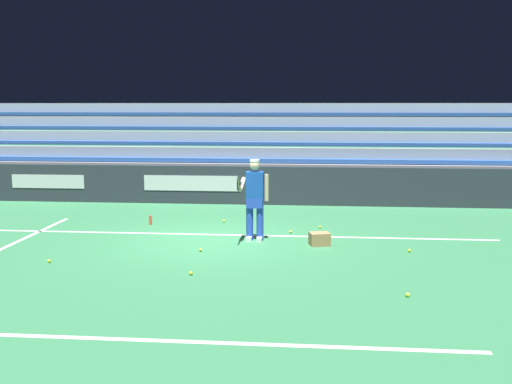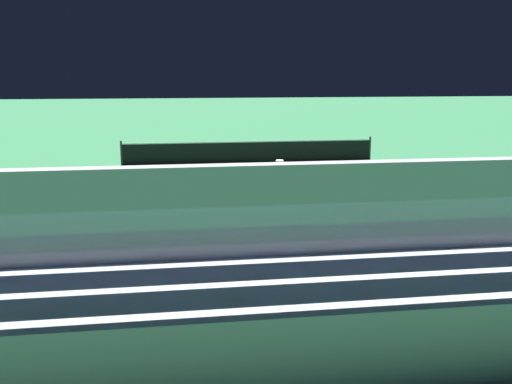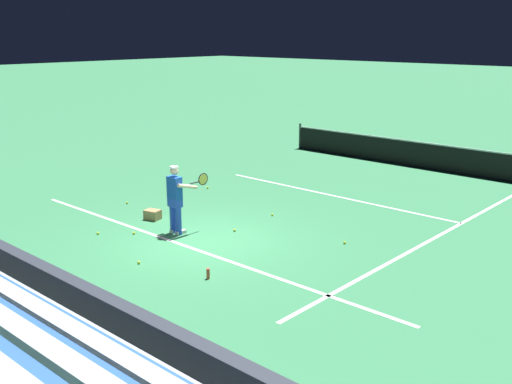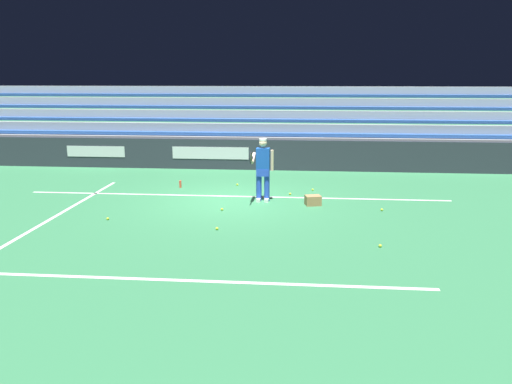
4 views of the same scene
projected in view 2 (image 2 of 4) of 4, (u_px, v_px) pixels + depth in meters
name	position (u px, v px, depth m)	size (l,w,h in m)	color
ground_plane	(310.00, 224.00, 15.73)	(160.00, 160.00, 0.00)	#337A4C
court_baseline_white	(315.00, 228.00, 15.25)	(12.00, 0.10, 0.01)	white
court_sideline_white	(399.00, 190.00, 20.23)	(0.10, 12.00, 0.01)	white
court_service_line_white	(272.00, 185.00, 21.06)	(8.22, 0.10, 0.01)	white
back_wall_sponsor_board	(372.00, 256.00, 11.10)	(26.36, 0.25, 1.10)	#2D333D
bleacher_stand	(423.00, 288.00, 8.90)	(25.04, 3.20, 3.40)	#9EA3A8
tennis_player	(279.00, 192.00, 15.40)	(0.59, 0.99, 1.71)	blue
ball_box_cardboard	(226.00, 219.00, 15.65)	(0.40, 0.30, 0.26)	#A87F51
tennis_ball_stray_back	(159.00, 221.00, 15.83)	(0.07, 0.07, 0.07)	#CCE533
tennis_ball_far_left	(256.00, 233.00, 14.71)	(0.07, 0.07, 0.07)	#CCE533
tennis_ball_toward_net	(288.00, 201.00, 18.31)	(0.07, 0.07, 0.07)	#CCE533
tennis_ball_by_box	(334.00, 242.00, 13.88)	(0.07, 0.07, 0.07)	#CCE533
tennis_ball_midcourt	(174.00, 199.00, 18.61)	(0.07, 0.07, 0.07)	#CCE533
tennis_ball_on_baseline	(232.00, 241.00, 14.03)	(0.07, 0.07, 0.07)	#CCE533
tennis_ball_far_right	(380.00, 202.00, 18.20)	(0.07, 0.07, 0.07)	#CCE533
tennis_ball_near_player	(305.00, 213.00, 16.76)	(0.07, 0.07, 0.07)	#CCE533
water_bottle	(397.00, 231.00, 14.56)	(0.07, 0.07, 0.22)	#EA4C33
tennis_net	(250.00, 152.00, 26.20)	(11.09, 0.09, 1.07)	#33383D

